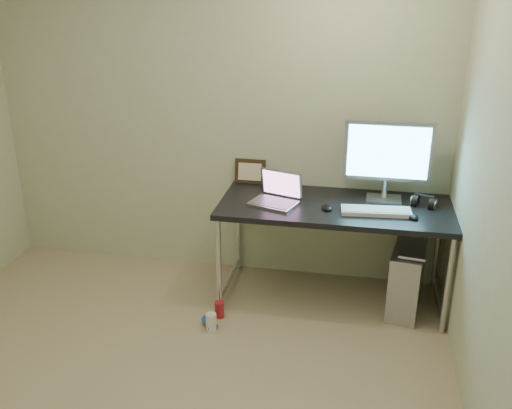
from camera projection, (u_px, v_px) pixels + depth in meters
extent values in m
plane|color=tan|center=(144.00, 408.00, 3.18)|extent=(3.50, 3.50, 0.00)
cube|color=beige|center=(217.00, 117.00, 4.31)|extent=(3.50, 0.02, 2.50)
cube|color=black|center=(335.00, 207.00, 4.02)|extent=(1.63, 0.71, 0.04)
cylinder|color=silver|center=(219.00, 265.00, 4.00)|extent=(0.04, 0.04, 0.71)
cylinder|color=silver|center=(238.00, 229.00, 4.58)|extent=(0.04, 0.04, 0.71)
cylinder|color=silver|center=(448.00, 286.00, 3.73)|extent=(0.04, 0.04, 0.71)
cylinder|color=silver|center=(438.00, 245.00, 4.31)|extent=(0.04, 0.04, 0.71)
cylinder|color=silver|center=(230.00, 278.00, 4.39)|extent=(0.04, 0.63, 0.04)
cylinder|color=silver|center=(438.00, 298.00, 4.12)|extent=(0.04, 0.63, 0.04)
cube|color=#BBBBC0|center=(406.00, 279.00, 4.04)|extent=(0.28, 0.50, 0.49)
cylinder|color=#ADACB3|center=(412.00, 259.00, 3.76)|extent=(0.18, 0.05, 0.02)
cylinder|color=#ADACB3|center=(408.00, 234.00, 4.12)|extent=(0.18, 0.05, 0.02)
cylinder|color=black|center=(399.00, 237.00, 4.33)|extent=(0.01, 0.16, 0.69)
cylinder|color=black|center=(411.00, 241.00, 4.31)|extent=(0.02, 0.11, 0.71)
cylinder|color=red|center=(219.00, 309.00, 4.01)|extent=(0.09, 0.09, 0.12)
cylinder|color=white|center=(211.00, 322.00, 3.85)|extent=(0.08, 0.08, 0.13)
cylinder|color=blue|center=(210.00, 323.00, 3.90)|extent=(0.13, 0.14, 0.07)
cube|color=#ADACB3|center=(273.00, 203.00, 4.01)|extent=(0.37, 0.31, 0.02)
cube|color=slate|center=(273.00, 202.00, 4.00)|extent=(0.32, 0.26, 0.00)
cube|color=#95969D|center=(282.00, 184.00, 4.07)|extent=(0.31, 0.14, 0.20)
cube|color=#86537E|center=(281.00, 184.00, 4.06)|extent=(0.28, 0.12, 0.17)
cube|color=#ADACB3|center=(384.00, 199.00, 4.08)|extent=(0.25, 0.18, 0.02)
cylinder|color=#ADACB3|center=(385.00, 188.00, 4.08)|extent=(0.04, 0.04, 0.13)
cube|color=#ADACB3|center=(388.00, 151.00, 3.96)|extent=(0.61, 0.05, 0.42)
cube|color=#5FCEFC|center=(388.00, 152.00, 3.94)|extent=(0.55, 0.01, 0.37)
cube|color=silver|center=(376.00, 211.00, 3.86)|extent=(0.48, 0.19, 0.03)
ellipsoid|color=black|center=(413.00, 216.00, 3.77)|extent=(0.09, 0.11, 0.03)
ellipsoid|color=black|center=(327.00, 207.00, 3.92)|extent=(0.10, 0.13, 0.04)
cylinder|color=black|center=(415.00, 202.00, 3.98)|extent=(0.07, 0.11, 0.10)
cylinder|color=black|center=(433.00, 203.00, 3.96)|extent=(0.07, 0.11, 0.10)
cube|color=black|center=(425.00, 196.00, 3.95)|extent=(0.13, 0.06, 0.01)
cube|color=black|center=(250.00, 171.00, 4.39)|extent=(0.24, 0.07, 0.19)
cylinder|color=silver|center=(289.00, 183.00, 4.29)|extent=(0.01, 0.01, 0.08)
cylinder|color=silver|center=(289.00, 177.00, 4.27)|extent=(0.04, 0.04, 0.04)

